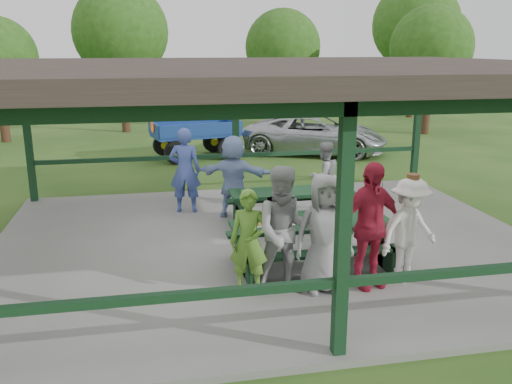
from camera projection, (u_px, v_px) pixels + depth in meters
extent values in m
plane|color=#254D18|center=(269.00, 247.00, 10.04)|extent=(90.00, 90.00, 0.00)
cube|color=slate|center=(269.00, 245.00, 10.03)|extent=(10.00, 8.00, 0.10)
cube|color=black|center=(343.00, 233.00, 6.03)|extent=(0.15, 0.15, 3.00)
cube|color=black|center=(28.00, 137.00, 12.33)|extent=(0.15, 0.15, 3.00)
cube|color=black|center=(236.00, 131.00, 13.23)|extent=(0.15, 0.15, 3.00)
cube|color=black|center=(417.00, 126.00, 14.12)|extent=(0.15, 0.15, 3.00)
cube|color=black|center=(125.00, 301.00, 5.74)|extent=(4.65, 0.10, 0.10)
cube|color=black|center=(137.00, 159.00, 12.94)|extent=(4.65, 0.10, 0.10)
cube|color=black|center=(329.00, 152.00, 13.83)|extent=(4.65, 0.10, 0.10)
cube|color=black|center=(349.00, 106.00, 5.66)|extent=(9.80, 0.15, 0.20)
cube|color=black|center=(235.00, 73.00, 12.86)|extent=(9.80, 0.15, 0.20)
cube|color=#2B231F|center=(270.00, 70.00, 9.20)|extent=(10.60, 8.60, 0.24)
cube|color=black|center=(312.00, 224.00, 8.78)|extent=(2.64, 0.75, 0.06)
cube|color=black|center=(322.00, 253.00, 8.33)|extent=(2.64, 0.28, 0.05)
cube|color=black|center=(302.00, 230.00, 9.38)|extent=(2.64, 0.28, 0.05)
cube|color=black|center=(243.00, 249.00, 8.66)|extent=(0.06, 0.70, 0.75)
cube|color=black|center=(377.00, 239.00, 9.08)|extent=(0.06, 0.70, 0.75)
cube|color=black|center=(243.00, 258.00, 8.69)|extent=(0.06, 1.39, 0.45)
cube|color=black|center=(376.00, 248.00, 9.12)|extent=(0.06, 1.39, 0.45)
cube|color=black|center=(291.00, 192.00, 10.71)|extent=(2.43, 0.75, 0.06)
cube|color=black|center=(299.00, 214.00, 10.26)|extent=(2.43, 0.28, 0.05)
cube|color=black|center=(284.00, 199.00, 11.31)|extent=(2.43, 0.28, 0.05)
cube|color=black|center=(240.00, 212.00, 10.60)|extent=(0.06, 0.70, 0.75)
cube|color=black|center=(340.00, 206.00, 10.99)|extent=(0.06, 0.70, 0.75)
cube|color=black|center=(240.00, 219.00, 10.64)|extent=(0.06, 1.39, 0.45)
cube|color=black|center=(340.00, 213.00, 11.03)|extent=(0.06, 1.39, 0.45)
cylinder|color=white|center=(257.00, 225.00, 8.60)|extent=(0.22, 0.22, 0.01)
torus|color=olive|center=(255.00, 225.00, 8.57)|extent=(0.10, 0.10, 0.03)
torus|color=olive|center=(260.00, 224.00, 8.58)|extent=(0.10, 0.10, 0.03)
torus|color=olive|center=(257.00, 223.00, 8.64)|extent=(0.10, 0.10, 0.03)
cylinder|color=white|center=(291.00, 223.00, 8.70)|extent=(0.22, 0.22, 0.01)
torus|color=olive|center=(289.00, 222.00, 8.67)|extent=(0.10, 0.10, 0.03)
torus|color=olive|center=(294.00, 222.00, 8.69)|extent=(0.10, 0.10, 0.03)
torus|color=olive|center=(291.00, 221.00, 8.74)|extent=(0.10, 0.10, 0.03)
cylinder|color=white|center=(333.00, 221.00, 8.83)|extent=(0.22, 0.22, 0.01)
torus|color=olive|center=(331.00, 220.00, 8.80)|extent=(0.10, 0.10, 0.03)
torus|color=olive|center=(336.00, 220.00, 8.82)|extent=(0.10, 0.10, 0.03)
torus|color=olive|center=(332.00, 218.00, 8.87)|extent=(0.10, 0.10, 0.03)
cylinder|color=white|center=(374.00, 218.00, 8.97)|extent=(0.22, 0.22, 0.01)
torus|color=olive|center=(372.00, 217.00, 8.94)|extent=(0.10, 0.10, 0.03)
torus|color=olive|center=(377.00, 217.00, 8.95)|extent=(0.10, 0.10, 0.03)
torus|color=olive|center=(373.00, 216.00, 9.00)|extent=(0.10, 0.10, 0.03)
cylinder|color=#381E0F|center=(316.00, 223.00, 8.59)|extent=(0.06, 0.06, 0.10)
cylinder|color=#381E0F|center=(347.00, 221.00, 8.68)|extent=(0.06, 0.06, 0.10)
cylinder|color=#381E0F|center=(361.00, 220.00, 8.73)|extent=(0.06, 0.06, 0.10)
cylinder|color=#381E0F|center=(374.00, 219.00, 8.77)|extent=(0.06, 0.06, 0.10)
cone|color=white|center=(268.00, 218.00, 8.82)|extent=(0.09, 0.09, 0.10)
cone|color=white|center=(268.00, 218.00, 8.82)|extent=(0.09, 0.09, 0.10)
cone|color=white|center=(317.00, 215.00, 8.97)|extent=(0.09, 0.09, 0.10)
cone|color=white|center=(350.00, 213.00, 9.08)|extent=(0.09, 0.09, 0.10)
imported|color=#55882A|center=(249.00, 242.00, 7.82)|extent=(0.66, 0.54, 1.55)
imported|color=gray|center=(285.00, 231.00, 7.74)|extent=(0.99, 0.80, 1.90)
imported|color=gray|center=(324.00, 234.00, 7.85)|extent=(0.88, 0.59, 1.76)
imported|color=#A71C35|center=(369.00, 225.00, 7.97)|extent=(1.20, 0.71, 1.91)
imported|color=silver|center=(409.00, 230.00, 8.19)|extent=(1.19, 0.91, 1.64)
cylinder|color=brown|center=(413.00, 182.00, 7.99)|extent=(0.40, 0.40, 0.02)
cylinder|color=brown|center=(413.00, 178.00, 7.97)|extent=(0.24, 0.24, 0.11)
imported|color=#849CCC|center=(234.00, 176.00, 11.33)|extent=(1.69, 1.11, 1.75)
imported|color=#3D4F9F|center=(185.00, 170.00, 11.66)|extent=(0.74, 0.55, 1.85)
imported|color=gray|center=(324.00, 176.00, 11.78)|extent=(0.91, 0.82, 1.53)
imported|color=silver|center=(315.00, 134.00, 18.64)|extent=(5.34, 4.04, 1.35)
cube|color=navy|center=(196.00, 134.00, 17.91)|extent=(2.99, 1.96, 0.12)
cube|color=navy|center=(202.00, 130.00, 17.24)|extent=(2.70, 0.67, 0.39)
cube|color=navy|center=(189.00, 124.00, 18.45)|extent=(2.70, 0.67, 0.39)
cube|color=navy|center=(154.00, 129.00, 17.30)|extent=(0.36, 1.36, 0.39)
cube|color=navy|center=(234.00, 125.00, 18.39)|extent=(0.36, 1.36, 0.39)
cylinder|color=black|center=(176.00, 153.00, 17.02)|extent=(0.77, 0.34, 0.75)
cylinder|color=yellow|center=(176.00, 153.00, 17.02)|extent=(0.32, 0.27, 0.28)
cylinder|color=black|center=(164.00, 145.00, 18.32)|extent=(0.77, 0.34, 0.75)
cylinder|color=yellow|center=(164.00, 145.00, 18.32)|extent=(0.32, 0.27, 0.28)
cylinder|color=black|center=(229.00, 148.00, 17.71)|extent=(0.77, 0.34, 0.75)
cylinder|color=yellow|center=(229.00, 148.00, 17.71)|extent=(0.32, 0.27, 0.28)
cylinder|color=black|center=(213.00, 141.00, 19.02)|extent=(0.77, 0.34, 0.75)
cylinder|color=yellow|center=(213.00, 141.00, 19.02)|extent=(0.32, 0.27, 0.28)
cube|color=navy|center=(247.00, 134.00, 18.67)|extent=(0.98, 0.30, 0.08)
cone|color=#F2590C|center=(152.00, 126.00, 17.26)|extent=(0.11, 0.39, 0.39)
cylinder|color=#372116|center=(3.00, 111.00, 20.84)|extent=(0.36, 0.36, 2.36)
cylinder|color=#372116|center=(124.00, 96.00, 23.20)|extent=(0.36, 0.36, 3.09)
sphere|color=#224913|center=(120.00, 31.00, 22.51)|extent=(3.95, 3.95, 3.95)
cylinder|color=#372116|center=(282.00, 98.00, 24.80)|extent=(0.36, 0.36, 2.63)
sphere|color=#224913|center=(283.00, 47.00, 24.22)|extent=(3.36, 3.36, 3.36)
cylinder|color=#372116|center=(427.00, 103.00, 22.74)|extent=(0.36, 0.36, 2.63)
sphere|color=#224913|center=(431.00, 47.00, 22.15)|extent=(3.37, 3.37, 3.37)
cylinder|color=#372116|center=(411.00, 84.00, 28.02)|extent=(0.36, 0.36, 3.41)
sphere|color=#224913|center=(416.00, 25.00, 27.25)|extent=(4.37, 4.37, 4.37)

